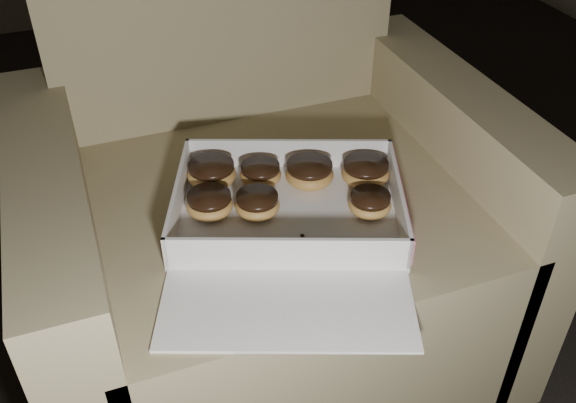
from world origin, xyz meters
The scene contains 13 objects.
armchair centered at (0.23, 0.42, 0.27)m, with size 0.83×0.70×0.87m.
bakery_box centered at (0.22, 0.26, 0.40)m, with size 0.48×0.52×0.06m.
donut_a centered at (0.11, 0.33, 0.42)m, with size 0.08×0.08×0.04m.
donut_b centered at (0.21, 0.38, 0.41)m, with size 0.07×0.07×0.04m.
donut_c centered at (0.18, 0.30, 0.41)m, with size 0.07×0.07×0.04m.
donut_d centered at (0.13, 0.41, 0.42)m, with size 0.08×0.08×0.04m.
donut_e centered at (0.35, 0.24, 0.41)m, with size 0.07×0.07×0.04m.
donut_f centered at (0.29, 0.35, 0.42)m, with size 0.08×0.08×0.04m.
donut_g centered at (0.38, 0.32, 0.42)m, with size 0.08×0.08×0.04m.
crumb_a centered at (0.26, 0.18, 0.40)m, with size 0.01×0.01×0.00m, color black.
crumb_b centered at (0.08, 0.33, 0.40)m, with size 0.01×0.01×0.00m, color black.
crumb_c centered at (0.22, 0.23, 0.40)m, with size 0.01×0.01×0.00m, color black.
crumb_d centered at (0.17, 0.22, 0.40)m, with size 0.01×0.01×0.00m, color black.
Camera 1 is at (-0.06, -0.47, 1.04)m, focal length 40.00 mm.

